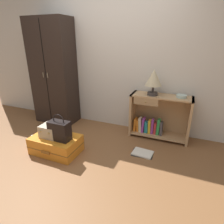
# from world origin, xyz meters

# --- Properties ---
(ground_plane) EXTENTS (9.00, 9.00, 0.00)m
(ground_plane) POSITION_xyz_m (0.00, 0.00, 0.00)
(ground_plane) COLOR brown
(back_wall) EXTENTS (6.40, 0.10, 2.60)m
(back_wall) POSITION_xyz_m (0.00, 1.50, 1.30)
(back_wall) COLOR silver
(back_wall) RESTS_ON ground_plane
(wardrobe) EXTENTS (0.83, 0.47, 2.00)m
(wardrobe) POSITION_xyz_m (-1.18, 1.20, 1.00)
(wardrobe) COLOR black
(wardrobe) RESTS_ON ground_plane
(bookshelf) EXTENTS (1.00, 0.36, 0.76)m
(bookshelf) POSITION_xyz_m (0.88, 1.27, 0.36)
(bookshelf) COLOR tan
(bookshelf) RESTS_ON ground_plane
(table_lamp) EXTENTS (0.27, 0.27, 0.42)m
(table_lamp) POSITION_xyz_m (0.78, 1.22, 1.03)
(table_lamp) COLOR #3D3838
(table_lamp) RESTS_ON bookshelf
(bowl) EXTENTS (0.16, 0.16, 0.04)m
(bowl) POSITION_xyz_m (1.23, 1.27, 0.78)
(bowl) COLOR silver
(bowl) RESTS_ON bookshelf
(suitcase_large) EXTENTS (0.72, 0.48, 0.26)m
(suitcase_large) POSITION_xyz_m (-0.44, 0.18, 0.13)
(suitcase_large) COLOR orange
(suitcase_large) RESTS_ON ground_plane
(train_case) EXTENTS (0.27, 0.24, 0.25)m
(train_case) POSITION_xyz_m (-0.52, 0.18, 0.35)
(train_case) COLOR #B7A88E
(train_case) RESTS_ON suitcase_large
(handbag) EXTENTS (0.31, 0.17, 0.40)m
(handbag) POSITION_xyz_m (-0.32, 0.15, 0.41)
(handbag) COLOR black
(handbag) RESTS_ON suitcase_large
(bottle) EXTENTS (0.07, 0.07, 0.19)m
(bottle) POSITION_xyz_m (-0.91, 0.19, 0.09)
(bottle) COLOR white
(bottle) RESTS_ON ground_plane
(open_book_on_floor) EXTENTS (0.33, 0.26, 0.02)m
(open_book_on_floor) POSITION_xyz_m (0.80, 0.63, 0.01)
(open_book_on_floor) COLOR white
(open_book_on_floor) RESTS_ON ground_plane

